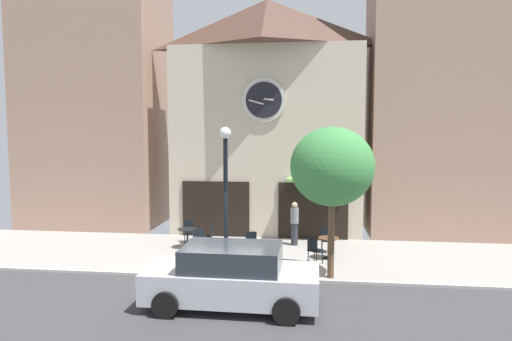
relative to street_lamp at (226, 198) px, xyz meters
name	(u,v)px	position (x,y,z in m)	size (l,w,h in m)	color
ground_plane	(215,285)	(-0.06, -1.44, -2.31)	(25.32, 11.95, 0.13)	gray
clock_building	(267,114)	(0.74, 5.71, 2.84)	(8.04, 3.68, 9.93)	beige
neighbor_building_left	(96,78)	(-7.43, 6.73, 4.59)	(6.18, 4.41, 13.77)	#9E7A66
neighbor_building_right	(450,63)	(8.38, 6.18, 4.91)	(6.59, 3.31, 14.41)	#9E7A66
street_lamp	(226,198)	(0.00, 0.00, 0.00)	(0.36, 0.36, 4.51)	black
street_tree	(332,167)	(3.26, -0.39, 1.04)	(2.47, 2.22, 4.52)	brown
cafe_table_center_left	(187,234)	(-1.93, 2.45, -1.77)	(0.72, 0.72, 0.73)	black
cafe_table_center	(256,250)	(0.87, 0.67, -1.80)	(0.66, 0.66, 0.72)	black
cafe_table_near_door	(329,244)	(3.27, 1.64, -1.77)	(0.71, 0.71, 0.73)	black
cafe_chair_near_tree	(314,248)	(2.77, 0.93, -1.76)	(0.56, 0.56, 0.90)	black
cafe_chair_by_entrance	(189,229)	(-2.09, 3.24, -1.76)	(0.50, 0.50, 0.90)	black
cafe_chair_near_lamp	(209,235)	(-1.12, 2.48, -1.76)	(0.42, 0.42, 0.90)	black
cafe_chair_outer	(251,243)	(0.61, 1.43, -1.76)	(0.43, 0.43, 0.90)	black
cafe_chair_left_end	(327,238)	(3.24, 2.51, -1.76)	(0.41, 0.41, 0.90)	black
cafe_chair_mid_row	(197,238)	(-1.40, 1.88, -1.76)	(0.55, 0.55, 0.90)	black
pedestrian_grey	(294,223)	(2.04, 3.37, -1.43)	(0.43, 0.43, 1.67)	#2D2D38
parked_car_silver	(232,277)	(0.71, -2.96, -1.53)	(4.32, 2.07, 1.55)	#B7BABF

